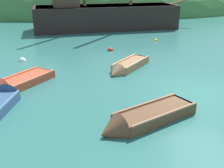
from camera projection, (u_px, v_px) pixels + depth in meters
ground_plane at (200, 93)px, 11.73m from camera, size 120.00×120.00×0.00m
shore_hill at (75, 8)px, 41.43m from camera, size 53.00×26.24×13.73m
sailing_ship at (105, 20)px, 25.25m from camera, size 15.50×5.89×13.01m
rowboat_portside at (142, 120)px, 9.27m from camera, size 3.71×2.89×1.02m
rowboat_outer_right at (127, 67)px, 14.60m from camera, size 2.58×3.21×0.87m
rowboat_near_dock at (17, 85)px, 12.30m from camera, size 2.74×3.35×1.11m
buoy_yellow at (156, 41)px, 20.96m from camera, size 0.31×0.31×0.31m
buoy_white at (22, 61)px, 16.06m from camera, size 0.41×0.41×0.41m
buoy_red at (110, 51)px, 18.24m from camera, size 0.41×0.41×0.41m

